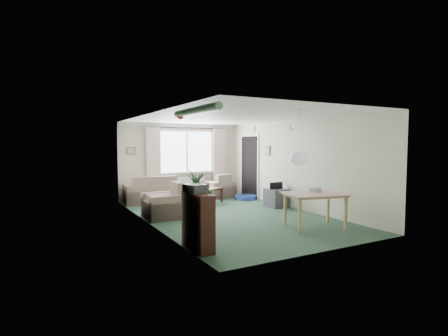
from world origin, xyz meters
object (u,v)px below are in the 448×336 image
armchair_left (164,200)px  tv_cube (276,198)px  dining_table (315,211)px  houseplant (197,205)px  pet_bed (245,197)px  sofa (153,189)px  bookshelf (198,222)px  armchair_corner (219,186)px  coffee_table (207,196)px

armchair_left → tv_cube: (3.20, -0.13, -0.17)m
armchair_left → dining_table: size_ratio=0.82×
houseplant → pet_bed: (3.30, 3.63, -0.60)m
sofa → bookshelf: bearing=86.1°
armchair_corner → coffee_table: 1.22m
sofa → houseplant: 4.50m
pet_bed → bookshelf: bearing=-130.4°
coffee_table → bookshelf: size_ratio=1.04×
armchair_corner → tv_cube: armchair_corner is taller
bookshelf → pet_bed: (3.49, 4.10, -0.41)m
houseplant → coffee_table: bearing=61.9°
armchair_corner → armchair_left: (-2.62, -2.21, 0.03)m
coffee_table → houseplant: bearing=-118.1°
armchair_corner → pet_bed: bearing=119.2°
dining_table → tv_cube: size_ratio=2.05×
bookshelf → houseplant: bearing=67.5°
coffee_table → dining_table: 3.88m
tv_cube → houseplant: bearing=-149.1°
armchair_corner → bookshelf: 5.74m
armchair_corner → tv_cube: 2.41m
coffee_table → armchair_left: bearing=-142.5°
bookshelf → tv_cube: bearing=35.2°
bookshelf → armchair_corner: bearing=58.1°
armchair_left → bookshelf: (-0.34, -2.70, 0.05)m
pet_bed → armchair_corner: bearing=123.1°
armchair_left → pet_bed: 3.46m
bookshelf → dining_table: (2.78, 0.24, -0.12)m
houseplant → tv_cube: bearing=32.0°
armchair_left → houseplant: houseplant is taller
armchair_left → coffee_table: 2.24m
houseplant → tv_cube: 3.97m
armchair_corner → bookshelf: bookshelf is taller
dining_table → tv_cube: 2.46m
tv_cube → pet_bed: (-0.05, 1.53, -0.19)m
armchair_corner → armchair_left: bearing=36.2°
dining_table → tv_cube: dining_table is taller
coffee_table → houseplant: size_ratio=0.74×
houseplant → dining_table: (2.59, -0.24, -0.31)m
armchair_corner → coffee_table: (-0.86, -0.85, -0.17)m
armchair_corner → coffee_table: bearing=40.9°
armchair_left → houseplant: bearing=-2.6°
bookshelf → pet_bed: size_ratio=1.44×
armchair_left → tv_cube: size_ratio=1.69×
bookshelf → sofa: bearing=80.7°
dining_table → armchair_corner: bearing=87.7°
sofa → tv_cube: (2.80, -2.36, -0.15)m
armchair_left → houseplant: (-0.15, -2.23, 0.24)m
coffee_table → bookshelf: (-2.11, -4.06, 0.25)m
armchair_left → sofa: bearing=171.1°
sofa → dining_table: sofa is taller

